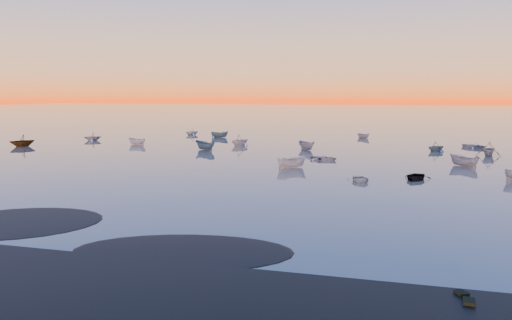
% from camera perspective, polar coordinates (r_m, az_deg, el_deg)
% --- Properties ---
extents(ground, '(600.00, 600.00, 0.00)m').
position_cam_1_polar(ground, '(128.94, 7.10, 3.43)').
color(ground, slate).
rests_on(ground, ground).
extents(mud_lobes, '(140.00, 6.00, 0.07)m').
position_cam_1_polar(mud_lobes, '(33.38, -19.12, -8.81)').
color(mud_lobes, black).
rests_on(mud_lobes, ground).
extents(moored_fleet, '(124.00, 58.00, 1.20)m').
position_cam_1_polar(moored_fleet, '(82.88, 2.40, 1.20)').
color(moored_fleet, silver).
rests_on(moored_fleet, ground).
extents(boat_near_center, '(4.07, 4.30, 1.44)m').
position_cam_1_polar(boat_near_center, '(62.43, 4.09, -0.91)').
color(boat_near_center, silver).
rests_on(boat_near_center, ground).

